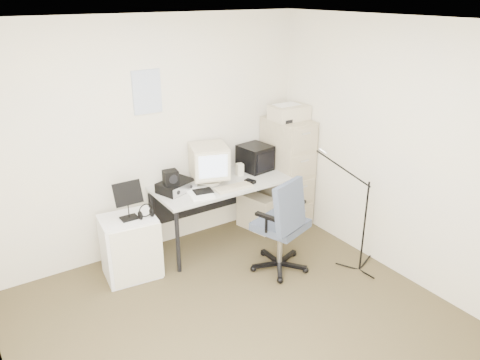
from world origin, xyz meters
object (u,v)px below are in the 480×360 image
filing_cabinet (287,171)px  office_chair (281,223)px  desk (222,212)px  side_cart (130,247)px

filing_cabinet → office_chair: filing_cabinet is taller
desk → side_cart: size_ratio=2.32×
desk → office_chair: bearing=-75.9°
filing_cabinet → side_cart: size_ratio=2.01×
desk → office_chair: size_ratio=1.43×
filing_cabinet → side_cart: filing_cabinet is taller
filing_cabinet → side_cart: 2.10m
filing_cabinet → office_chair: 1.13m
filing_cabinet → desk: (-0.95, -0.03, -0.29)m
office_chair → side_cart: (-1.33, 0.72, -0.20)m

